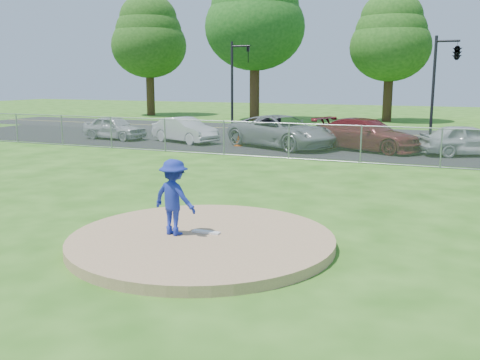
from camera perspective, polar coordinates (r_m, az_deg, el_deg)
The scene contains 18 objects.
ground at distance 20.20m, azimuth 8.87°, elevation 1.13°, with size 120.00×120.00×0.00m, color #255913.
pitchers_mound at distance 10.99m, azimuth -4.09°, elevation -6.43°, with size 5.40×5.40×0.20m, color #9E7D57.
pitching_rubber at distance 11.12m, azimuth -3.63°, elevation -5.56°, with size 0.60×0.15×0.04m, color white.
chain_link_fence at distance 22.02m, azimuth 10.21°, elevation 3.86°, with size 40.00×0.06×1.50m, color gray.
parking_lot at distance 26.49m, azimuth 12.33°, elevation 3.30°, with size 50.00×8.00×0.01m, color black.
street at distance 33.84m, azimuth 14.72°, elevation 4.78°, with size 60.00×7.00×0.01m, color black.
tree_far_left at distance 50.24m, azimuth -9.71°, elevation 14.89°, with size 6.72×6.72×10.74m.
tree_left at distance 43.59m, azimuth 1.60°, elevation 17.25°, with size 7.84×7.84×12.53m.
tree_center at distance 43.83m, azimuth 15.78°, elevation 14.49°, with size 6.16×6.16×9.84m.
traffic_signal_left at distance 34.14m, azimuth -0.48°, elevation 10.83°, with size 1.28×0.20×5.60m.
traffic_signal_center at distance 31.37m, azimuth 21.93°, elevation 12.35°, with size 1.42×2.48×5.60m.
pitcher at distance 10.91m, azimuth -7.04°, elevation -1.83°, with size 1.00×0.58×1.55m, color navy.
traffic_cone at distance 26.78m, azimuth -0.13°, elevation 4.35°, with size 0.34×0.34×0.66m, color #D84D0B.
parked_car_silver at distance 30.59m, azimuth -13.23°, elevation 5.46°, with size 1.51×3.75×1.28m, color #B0B1B5.
parked_car_white at distance 28.44m, azimuth -5.91°, elevation 5.33°, with size 1.38×3.97×1.31m, color silver.
parked_car_gray at distance 26.23m, azimuth 4.47°, elevation 5.18°, with size 2.60×5.63×1.57m, color gray.
parked_car_darkred at distance 25.76m, azimuth 13.39°, elevation 4.74°, with size 2.09×5.15×1.50m, color #5B1619.
parked_car_pearl at distance 25.43m, azimuth 23.09°, elevation 3.95°, with size 1.62×4.02×1.37m, color #BBBDBF.
Camera 1 is at (4.79, -9.34, 3.35)m, focal length 40.00 mm.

